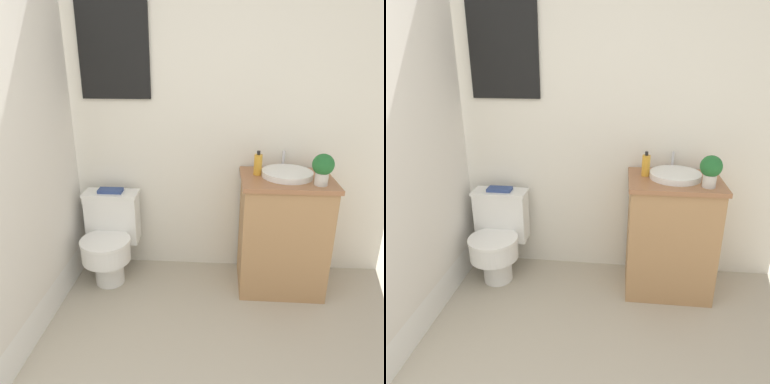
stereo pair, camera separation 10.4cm
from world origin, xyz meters
TOP-DOWN VIEW (x-y plane):
  - wall_back at (-0.01, 2.18)m, footprint 3.46×0.07m
  - shower_area at (-0.90, 1.46)m, footprint 0.64×1.37m
  - toilet at (-0.33, 1.91)m, footprint 0.40×0.49m
  - vanity at (0.92, 1.90)m, footprint 0.61×0.48m
  - sink at (0.92, 1.92)m, footprint 0.34×0.37m
  - soap_bottle at (0.72, 1.95)m, footprint 0.06×0.06m
  - potted_plant at (1.11, 1.77)m, footprint 0.13×0.13m
  - book_on_tank at (-0.33, 2.02)m, footprint 0.18×0.09m

SIDE VIEW (x-z plane):
  - shower_area at x=-0.90m, z-range -0.68..1.30m
  - toilet at x=-0.33m, z-range 0.01..0.67m
  - vanity at x=0.92m, z-range 0.00..0.84m
  - book_on_tank at x=-0.33m, z-range 0.65..0.68m
  - sink at x=0.92m, z-range 0.79..0.92m
  - soap_bottle at x=0.72m, z-range 0.83..0.99m
  - potted_plant at x=1.11m, z-range 0.85..1.06m
  - wall_back at x=-0.01m, z-range 0.01..2.51m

